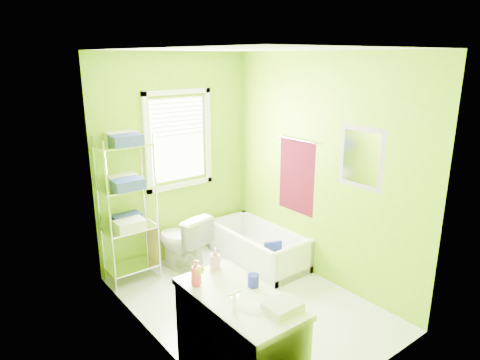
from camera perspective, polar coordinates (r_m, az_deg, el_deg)
ground at (r=4.77m, az=0.96°, el=-16.03°), size 2.90×2.90×0.00m
room_envelope at (r=4.15m, az=1.06°, el=2.33°), size 2.14×2.94×2.62m
window at (r=5.32m, az=-8.21°, el=6.00°), size 0.92×0.05×1.22m
door at (r=3.03m, az=-2.60°, el=-14.39°), size 0.09×0.80×2.00m
right_wall_decor at (r=4.89m, az=10.68°, el=1.46°), size 0.04×1.48×1.17m
bathtub at (r=5.56m, az=2.54°, el=-9.39°), size 0.64×1.37×0.44m
toilet at (r=5.31m, az=-7.73°, el=-8.08°), size 0.55×0.79×0.74m
vanity at (r=3.55m, az=-0.08°, el=-20.35°), size 0.55×1.07×1.03m
wire_shelf_unit at (r=4.97m, az=-14.74°, el=-1.61°), size 0.59×0.46×1.74m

